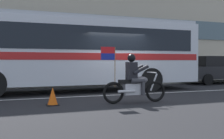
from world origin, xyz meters
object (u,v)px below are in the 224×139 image
at_px(traffic_cone, 53,97).
at_px(parked_sedan_curbside, 216,69).
at_px(transit_bus, 77,49).
at_px(motorcycle_with_rider, 134,82).

bearing_deg(traffic_cone, parked_sedan_curbside, 25.02).
relative_size(parked_sedan_curbside, traffic_cone, 8.41).
distance_m(transit_bus, parked_sedan_curbside, 9.08).
bearing_deg(motorcycle_with_rider, transit_bus, 103.00).
xyz_separation_m(transit_bus, motorcycle_with_rider, (0.91, -3.93, -1.22)).
relative_size(transit_bus, traffic_cone, 20.04).
bearing_deg(parked_sedan_curbside, motorcycle_with_rider, -146.41).
bearing_deg(transit_bus, parked_sedan_curbside, 8.85).
bearing_deg(parked_sedan_curbside, traffic_cone, -154.98).
xyz_separation_m(parked_sedan_curbside, traffic_cone, (-10.53, -4.91, -0.59)).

